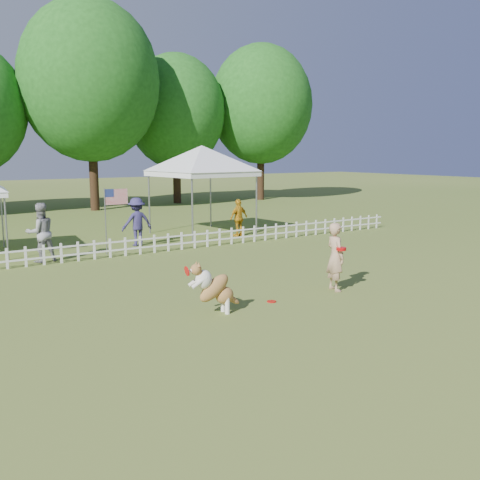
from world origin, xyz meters
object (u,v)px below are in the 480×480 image
(flag_pole, at_px, (106,221))
(spectator_c, at_px, (239,218))
(frisbee_on_turf, at_px, (272,301))
(canopy_tent_right, at_px, (202,191))
(dog, at_px, (215,288))
(handler, at_px, (335,257))
(spectator_a, at_px, (41,233))
(spectator_b, at_px, (137,222))

(flag_pole, bearing_deg, spectator_c, 7.00)
(frisbee_on_turf, relative_size, canopy_tent_right, 0.06)
(dog, xyz_separation_m, canopy_tent_right, (5.20, 9.62, 1.18))
(spectator_c, bearing_deg, frisbee_on_turf, 51.72)
(flag_pole, bearing_deg, handler, -69.73)
(frisbee_on_turf, bearing_deg, canopy_tent_right, 68.77)
(frisbee_on_turf, relative_size, spectator_a, 0.12)
(handler, relative_size, spectator_a, 0.91)
(spectator_c, bearing_deg, flag_pole, -0.92)
(spectator_a, bearing_deg, handler, 118.45)
(frisbee_on_turf, xyz_separation_m, spectator_a, (-3.09, 7.32, 0.88))
(handler, bearing_deg, dog, 104.08)
(spectator_c, bearing_deg, canopy_tent_right, -66.02)
(dog, relative_size, canopy_tent_right, 0.32)
(dog, xyz_separation_m, spectator_b, (1.92, 8.49, 0.30))
(canopy_tent_right, xyz_separation_m, flag_pole, (-4.77, -2.15, -0.65))
(handler, height_order, frisbee_on_turf, handler)
(dog, bearing_deg, canopy_tent_right, 67.45)
(dog, height_order, frisbee_on_turf, dog)
(flag_pole, height_order, spectator_a, flag_pole)
(dog, height_order, spectator_a, spectator_a)
(canopy_tent_right, bearing_deg, spectator_b, -166.79)
(spectator_a, relative_size, spectator_b, 1.05)
(flag_pole, bearing_deg, spectator_b, 33.17)
(handler, xyz_separation_m, flag_pole, (-2.92, 7.41, 0.26))
(spectator_c, bearing_deg, spectator_b, -11.94)
(spectator_b, bearing_deg, handler, 100.05)
(flag_pole, distance_m, spectator_b, 1.82)
(dog, xyz_separation_m, spectator_a, (-1.59, 7.41, 0.34))
(handler, bearing_deg, canopy_tent_right, 2.04)
(dog, height_order, canopy_tent_right, canopy_tent_right)
(canopy_tent_right, height_order, spectator_b, canopy_tent_right)
(flag_pole, distance_m, spectator_c, 5.71)
(dog, relative_size, spectator_b, 0.65)
(flag_pole, xyz_separation_m, spectator_a, (-2.03, -0.06, -0.18))
(handler, distance_m, spectator_a, 8.86)
(frisbee_on_turf, xyz_separation_m, flag_pole, (-1.07, 7.38, 1.06))
(dog, bearing_deg, flag_pole, 92.55)
(dog, bearing_deg, spectator_b, 83.12)
(spectator_c, bearing_deg, handler, 62.56)
(handler, distance_m, spectator_b, 8.55)
(handler, height_order, flag_pole, flag_pole)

